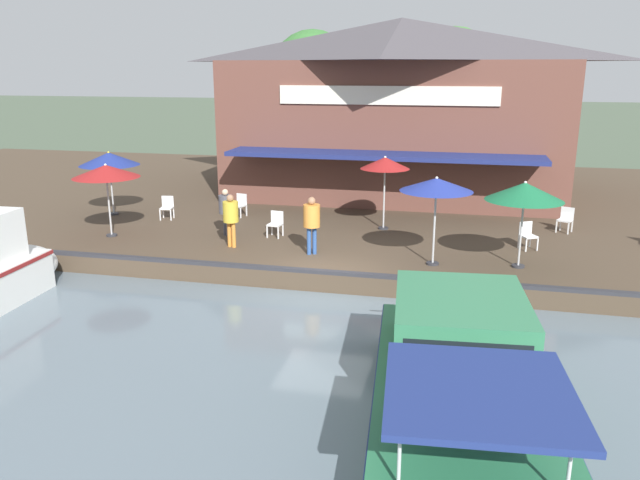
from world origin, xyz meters
The scene contains 20 objects.
ground_plane centered at (0.00, 0.00, 0.00)m, with size 220.00×220.00×0.00m, color #4C5B47.
quay_deck centered at (-11.00, 0.00, 0.30)m, with size 22.00×56.00×0.60m, color #4C3D2D.
quay_edge_fender centered at (-0.10, 0.00, 0.65)m, with size 0.20×50.40×0.10m, color #2D2D33.
waterfront_restaurant centered at (-13.24, 0.54, 4.47)m, with size 11.82×14.67×7.61m.
patio_umbrella_far_corner centered at (-5.29, -9.53, 2.75)m, with size 2.24×2.24×2.44m.
patio_umbrella_near_quay_edge centered at (-2.38, -7.89, 2.80)m, with size 2.18×2.18×2.45m.
patio_umbrella_mid_patio_right centered at (-1.62, 2.83, 2.93)m, with size 2.05×2.05×2.56m.
patio_umbrella_by_entrance centered at (-5.39, 0.92, 2.92)m, with size 1.70×1.70×2.57m.
patio_umbrella_mid_patio_left centered at (-1.92, 5.22, 2.78)m, with size 2.15×2.15×2.48m.
cafe_chair_under_first_umbrella centered at (-3.90, 5.61, 1.08)m, with size 0.60×0.60×0.85m.
cafe_chair_far_corner_seat centered at (-5.11, -7.18, 1.08)m, with size 0.51×0.51×0.85m.
cafe_chair_back_row_seat centered at (-3.59, -2.47, 1.08)m, with size 0.49×0.49×0.85m.
cafe_chair_mid_patio centered at (-6.14, -4.67, 1.08)m, with size 0.53×0.53×0.85m.
cafe_chair_beside_entrance centered at (-6.40, 7.08, 1.08)m, with size 0.59×0.59×0.85m.
person_near_entrance centered at (-1.84, -0.81, 1.72)m, with size 0.50×0.50×1.77m.
person_at_quay_edge centered at (-3.31, -4.13, 1.59)m, with size 0.45×0.45×1.60m.
person_mid_patio centered at (-2.04, -3.46, 1.66)m, with size 0.48×0.48×1.69m.
motorboat_distant_upstream centered at (5.54, 3.67, 0.80)m, with size 9.04×3.58×2.07m.
tree_downstream_bank centered at (-18.11, 2.52, 5.65)m, with size 4.94×4.71×7.54m.
tree_upstream_bank centered at (-15.20, -4.21, 5.71)m, with size 4.37×4.17×7.32m.
Camera 1 is at (15.82, 3.51, 6.07)m, focal length 35.00 mm.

